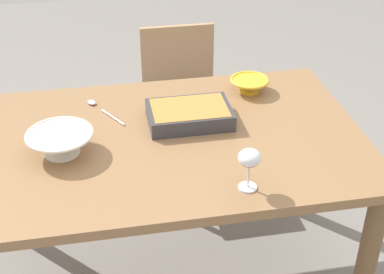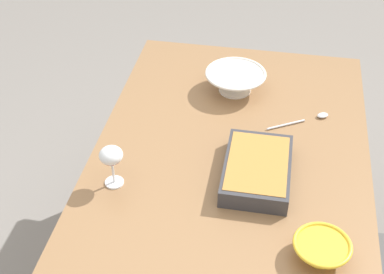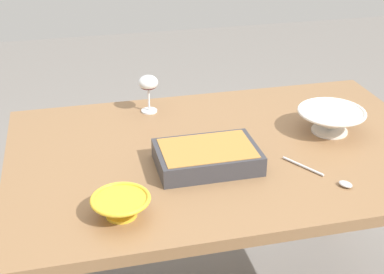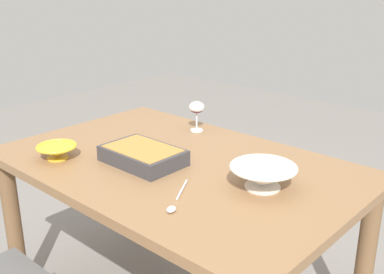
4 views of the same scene
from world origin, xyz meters
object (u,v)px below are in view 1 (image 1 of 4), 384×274
Objects in this scene: casserole_dish at (189,114)px; mixing_bowl at (60,142)px; dining_table at (170,161)px; serving_spoon at (99,107)px; small_bowl at (249,84)px; chair at (182,100)px; wine_glass at (249,160)px.

casserole_dish is 0.51m from mixing_bowl.
casserole_dish reaches higher than dining_table.
casserole_dish is at bearing -26.13° from serving_spoon.
casserole_dish is 1.94× the size of small_bowl.
dining_table is 6.06× the size of mixing_bowl.
dining_table is at bearing -102.49° from chair.
small_bowl is (0.39, 0.31, 0.14)m from dining_table.
casserole_dish is 1.41× the size of serving_spoon.
small_bowl is (0.19, 0.66, -0.08)m from wine_glass.
dining_table is 8.80× the size of small_bowl.
dining_table is 0.39m from serving_spoon.
chair is at bearing 91.04° from wine_glass.
chair is at bearing 77.51° from dining_table.
serving_spoon is at bearing 64.10° from mixing_bowl.
serving_spoon is (-0.65, -0.04, -0.03)m from small_bowl.
casserole_dish is at bearing 103.87° from wine_glass.
chair is at bearing 111.63° from small_bowl.
mixing_bowl reaches higher than serving_spoon.
wine_glass reaches higher than dining_table.
serving_spoon is (-0.46, 0.63, -0.10)m from wine_glass.
chair is 4.99× the size of small_bowl.
casserole_dish is (-0.09, -0.74, 0.34)m from chair.
small_bowl is (0.30, 0.21, -0.00)m from casserole_dish.
dining_table is at bearing -133.46° from casserole_dish.
small_bowl reaches higher than serving_spoon.
mixing_bowl is at bearing -156.87° from small_bowl.
serving_spoon is at bearing 153.87° from casserole_dish.
small_bowl is at bearing 3.34° from serving_spoon.
serving_spoon is at bearing 133.15° from dining_table.
small_bowl is (0.79, 0.34, -0.01)m from mixing_bowl.
wine_glass reaches higher than small_bowl.
chair is 1.10m from mixing_bowl.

